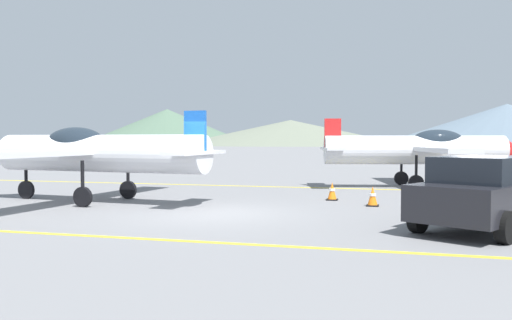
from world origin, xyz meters
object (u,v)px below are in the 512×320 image
Objects in this scene: car_sedan at (487,192)px; traffic_cone_front at (373,196)px; traffic_cone_side at (332,191)px; airplane_mid at (422,149)px; airplane_near at (92,152)px.

car_sedan is 4.50m from traffic_cone_front.
car_sedan is 6.30m from traffic_cone_side.
car_sedan is (1.06, -10.26, -0.74)m from airplane_mid.
airplane_mid is 6.97m from traffic_cone_front.
airplane_near reaches higher than traffic_cone_side.
traffic_cone_side is at bearing 18.82° from airplane_near.
airplane_near is 11.51m from car_sedan.
traffic_cone_side is at bearing -118.44° from airplane_mid.
airplane_mid is 6.31m from traffic_cone_side.
airplane_near is at bearing -161.18° from traffic_cone_side.
airplane_near is 2.04× the size of car_sedan.
airplane_near is 15.97× the size of traffic_cone_front.
airplane_near and airplane_mid have the same top height.
airplane_near is 1.01× the size of airplane_mid.
airplane_near reaches higher than car_sedan.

